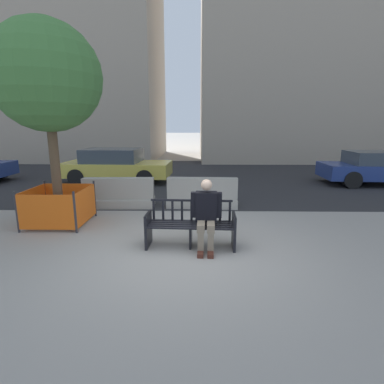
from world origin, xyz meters
name	(u,v)px	position (x,y,z in m)	size (l,w,h in m)	color
ground_plane	(183,251)	(0.00, 0.00, 0.00)	(200.00, 200.00, 0.00)	gray
street_asphalt	(191,175)	(0.00, 8.70, 0.00)	(120.00, 12.00, 0.01)	#28282B
street_bench	(191,227)	(0.15, 0.25, 0.40)	(1.71, 0.60, 0.88)	black
seated_person	(206,213)	(0.44, 0.18, 0.69)	(0.58, 0.73, 1.31)	black
jersey_barrier_centre	(202,195)	(0.42, 3.19, 0.34)	(2.03, 0.78, 0.84)	#9E998E
jersey_barrier_left	(119,195)	(-1.98, 3.13, 0.34)	(2.02, 0.75, 0.84)	#9E998E
street_tree	(46,77)	(-2.99, 1.58, 3.30)	(2.36, 2.36, 4.50)	brown
construction_fence	(59,205)	(-2.99, 1.58, 0.46)	(1.32, 1.32, 0.92)	#2D2D33
car_taxi_near	(116,165)	(-3.11, 7.10, 0.69)	(4.48, 2.19, 1.37)	#DBC64C
car_sedan_mid	(376,168)	(7.33, 6.64, 0.65)	(4.23, 2.12, 1.31)	navy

